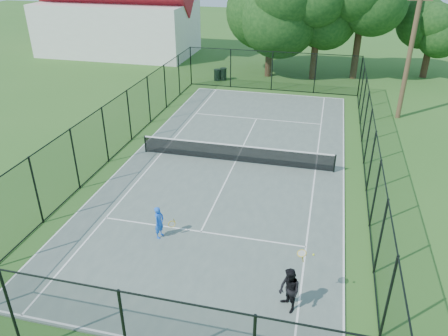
% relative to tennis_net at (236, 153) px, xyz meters
% --- Properties ---
extents(ground, '(120.00, 120.00, 0.00)m').
position_rel_tennis_net_xyz_m(ground, '(0.00, 0.00, -0.58)').
color(ground, '#2F6020').
extents(tennis_court, '(11.00, 24.00, 0.06)m').
position_rel_tennis_net_xyz_m(tennis_court, '(0.00, 0.00, -0.55)').
color(tennis_court, '#56655E').
rests_on(tennis_court, ground).
extents(tennis_net, '(10.08, 0.08, 0.95)m').
position_rel_tennis_net_xyz_m(tennis_net, '(0.00, 0.00, 0.00)').
color(tennis_net, black).
rests_on(tennis_net, tennis_court).
extents(fence, '(13.10, 26.10, 3.00)m').
position_rel_tennis_net_xyz_m(fence, '(0.00, 0.00, 0.92)').
color(fence, black).
rests_on(fence, ground).
extents(tree_near_left, '(6.63, 6.63, 8.65)m').
position_rel_tennis_net_xyz_m(tree_near_left, '(-0.85, 16.95, 4.74)').
color(tree_near_left, '#332114').
rests_on(tree_near_left, ground).
extents(tree_near_mid, '(6.88, 6.88, 9.00)m').
position_rel_tennis_net_xyz_m(tree_near_mid, '(2.91, 16.98, 4.96)').
color(tree_near_mid, '#332114').
rests_on(tree_near_mid, ground).
extents(tree_near_right, '(6.31, 6.31, 8.71)m').
position_rel_tennis_net_xyz_m(tree_near_right, '(6.24, 18.00, 4.96)').
color(tree_near_right, '#332114').
rests_on(tree_near_right, ground).
extents(tree_far_right, '(4.20, 4.20, 5.56)m').
position_rel_tennis_net_xyz_m(tree_far_right, '(12.08, 19.76, 2.86)').
color(tree_far_right, '#332114').
rests_on(tree_far_right, ground).
extents(building, '(15.30, 8.15, 11.87)m').
position_rel_tennis_net_xyz_m(building, '(-17.00, 22.00, 4.35)').
color(building, silver).
rests_on(building, ground).
extents(trash_bin_left, '(0.58, 0.58, 0.92)m').
position_rel_tennis_net_xyz_m(trash_bin_left, '(-4.75, 14.62, -0.11)').
color(trash_bin_left, black).
rests_on(trash_bin_left, ground).
extents(trash_bin_right, '(0.58, 0.58, 1.01)m').
position_rel_tennis_net_xyz_m(trash_bin_right, '(-4.29, 14.82, -0.07)').
color(trash_bin_right, black).
rests_on(trash_bin_right, ground).
extents(utility_pole, '(1.40, 0.30, 7.98)m').
position_rel_tennis_net_xyz_m(utility_pole, '(8.94, 9.00, 3.47)').
color(utility_pole, '#4C3823').
rests_on(utility_pole, ground).
extents(player_blue, '(0.79, 0.53, 1.32)m').
position_rel_tennis_net_xyz_m(player_blue, '(-1.44, -7.07, 0.14)').
color(player_blue, blue).
rests_on(player_blue, tennis_court).
extents(player_black, '(1.08, 0.96, 2.02)m').
position_rel_tennis_net_xyz_m(player_black, '(3.78, -9.69, 0.25)').
color(player_black, black).
rests_on(player_black, tennis_court).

